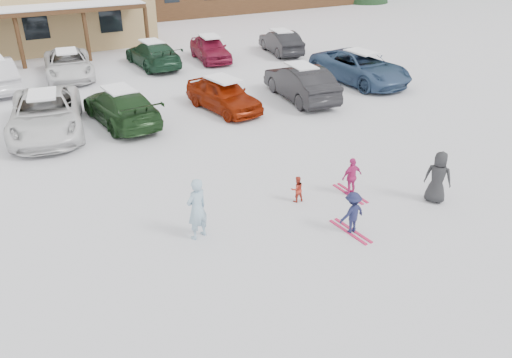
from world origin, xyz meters
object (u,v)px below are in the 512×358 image
parked_car_6 (360,67)px  parked_car_10 (68,64)px  parked_car_4 (223,95)px  parked_car_5 (301,83)px  adult_skier (197,209)px  parked_car_3 (121,106)px  parked_car_13 (281,42)px  toddler_red (297,189)px  child_magenta (352,176)px  child_navy (352,213)px  bystander_dark (438,177)px  parked_car_12 (210,48)px  parked_car_11 (153,54)px  parked_car_2 (46,114)px

parked_car_6 → parked_car_10: 15.13m
parked_car_4 → parked_car_5: size_ratio=0.86×
adult_skier → parked_car_3: size_ratio=0.35×
parked_car_13 → adult_skier: bearing=62.2°
toddler_red → parked_car_10: 17.16m
toddler_red → parked_car_6: 12.94m
parked_car_13 → parked_car_5: bearing=73.9°
child_magenta → parked_car_10: (-4.97, 17.25, 0.10)m
child_navy → parked_car_3: bearing=-78.9°
bystander_dark → parked_car_13: 18.90m
parked_car_12 → bystander_dark: bearing=-86.4°
adult_skier → parked_car_11: adult_skier is taller
parked_car_10 → child_navy: bearing=-72.1°
parked_car_3 → parked_car_12: 10.69m
parked_car_11 → parked_car_12: 3.42m
parked_car_10 → parked_car_13: parked_car_10 is taller
adult_skier → parked_car_12: bearing=-133.3°
parked_car_5 → parked_car_13: 9.04m
child_navy → parked_car_10: size_ratio=0.23×
parked_car_5 → parked_car_11: parked_car_5 is taller
bystander_dark → parked_car_4: bearing=-22.4°
adult_skier → child_magenta: (4.93, -0.08, -0.25)m
bystander_dark → parked_car_2: same height
parked_car_2 → parked_car_12: size_ratio=1.36×
bystander_dark → parked_car_13: bearing=-50.9°
toddler_red → parked_car_5: (5.34, 7.93, 0.38)m
parked_car_2 → parked_car_6: parked_car_2 is taller
child_navy → parked_car_4: bearing=-101.3°
parked_car_11 → parked_car_12: (3.41, -0.26, -0.00)m
parked_car_6 → toddler_red: bearing=-141.4°
adult_skier → bystander_dark: size_ratio=1.08×
bystander_dark → parked_car_5: size_ratio=0.33×
adult_skier → parked_car_2: adult_skier is taller
child_magenta → parked_car_11: bearing=-89.3°
child_navy → parked_car_13: (8.88, 18.14, 0.11)m
adult_skier → parked_car_6: bearing=-162.5°
child_navy → parked_car_2: parked_car_2 is taller
parked_car_3 → parked_car_5: (8.06, -0.93, 0.08)m
parked_car_13 → parked_car_6: bearing=101.5°
child_magenta → parked_car_5: (3.68, 8.35, 0.19)m
adult_skier → parked_car_4: bearing=-137.5°
child_magenta → parked_car_11: (-0.39, 17.25, 0.11)m
child_navy → parked_car_10: (-3.67, 18.90, 0.11)m
child_magenta → parked_car_13: 18.15m
parked_car_11 → child_navy: bearing=85.2°
parked_car_10 → parked_car_13: size_ratio=1.19×
adult_skier → child_navy: size_ratio=1.44×
parked_car_2 → parked_car_3: 2.83m
bystander_dark → parked_car_11: bystander_dark is taller
adult_skier → parked_car_2: size_ratio=0.30×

